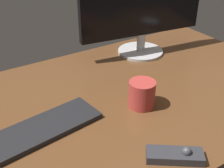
% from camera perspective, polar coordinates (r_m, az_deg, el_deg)
% --- Properties ---
extents(desk, '(1.40, 0.84, 0.02)m').
position_cam_1_polar(desk, '(1.10, 2.22, -2.53)').
color(desk, brown).
rests_on(desk, ground).
extents(monitor, '(0.57, 0.21, 0.43)m').
position_cam_1_polar(monitor, '(1.34, 5.84, 15.28)').
color(monitor, '#BABABA').
rests_on(monitor, desk).
extents(keyboard, '(0.36, 0.17, 0.02)m').
position_cam_1_polar(keyboard, '(0.95, -12.48, -8.00)').
color(keyboard, black).
rests_on(keyboard, desk).
extents(media_remote, '(0.15, 0.13, 0.04)m').
position_cam_1_polar(media_remote, '(0.85, 11.85, -12.95)').
color(media_remote, '#2D2D33').
rests_on(media_remote, desk).
extents(coffee_mug, '(0.09, 0.09, 0.09)m').
position_cam_1_polar(coffee_mug, '(1.02, 5.64, -1.89)').
color(coffee_mug, '#B23833').
rests_on(coffee_mug, desk).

